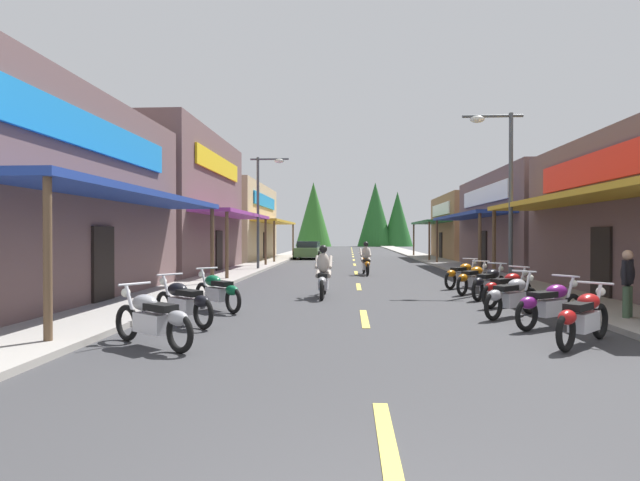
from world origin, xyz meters
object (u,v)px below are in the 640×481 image
object	(u,v)px
parked_car_curbside	(309,250)
streetlamp_right	(502,175)
motorcycle_parked_right_3	(507,288)
motorcycle_parked_right_0	(583,316)
motorcycle_parked_right_6	(462,274)
rider_cruising_lead	(323,276)
motorcycle_parked_right_5	(473,278)
pedestrian_by_shop	(628,281)
motorcycle_parked_right_1	(550,304)
motorcycle_parked_left_0	(153,318)
rider_cruising_trailing	(366,261)
motorcycle_parked_left_1	(183,301)
motorcycle_parked_left_2	(218,291)
streetlamp_left	(264,197)
motorcycle_parked_right_2	(511,296)
motorcycle_parked_right_4	(489,282)

from	to	relation	value
parked_car_curbside	streetlamp_right	bearing A→B (deg)	-156.86
streetlamp_right	motorcycle_parked_right_3	xyz separation A→B (m)	(-1.06, -4.07, -3.44)
motorcycle_parked_right_0	motorcycle_parked_right_6	xyz separation A→B (m)	(0.02, 9.18, 0.00)
rider_cruising_lead	motorcycle_parked_right_3	bearing A→B (deg)	-108.33
motorcycle_parked_right_0	motorcycle_parked_right_5	size ratio (longest dim) A/B	0.95
pedestrian_by_shop	motorcycle_parked_right_1	bearing A→B (deg)	63.39
motorcycle_parked_left_0	pedestrian_by_shop	distance (m)	9.56
motorcycle_parked_right_6	parked_car_curbside	bearing A→B (deg)	62.79
rider_cruising_lead	rider_cruising_trailing	bearing A→B (deg)	-10.04
motorcycle_parked_right_3	motorcycle_parked_right_6	bearing A→B (deg)	52.83
motorcycle_parked_right_1	motorcycle_parked_left_1	world-z (taller)	same
motorcycle_parked_left_2	streetlamp_right	bearing A→B (deg)	-103.44
motorcycle_parked_right_6	motorcycle_parked_left_1	xyz separation A→B (m)	(-7.39, -7.68, 0.00)
streetlamp_left	rider_cruising_lead	world-z (taller)	streetlamp_left
streetlamp_right	motorcycle_parked_right_1	world-z (taller)	streetlamp_right
motorcycle_parked_right_6	rider_cruising_trailing	size ratio (longest dim) A/B	0.75
streetlamp_left	motorcycle_parked_right_3	bearing A→B (deg)	-56.14
motorcycle_parked_right_1	motorcycle_parked_left_2	distance (m)	7.52
motorcycle_parked_right_1	streetlamp_right	bearing A→B (deg)	45.99
streetlamp_left	motorcycle_parked_right_6	distance (m)	12.33
streetlamp_right	rider_cruising_lead	size ratio (longest dim) A/B	2.81
motorcycle_parked_right_5	pedestrian_by_shop	bearing A→B (deg)	-119.17
motorcycle_parked_left_1	rider_cruising_lead	xyz separation A→B (m)	(2.66, 4.76, 0.17)
motorcycle_parked_right_2	motorcycle_parked_left_2	xyz separation A→B (m)	(-6.92, 0.65, 0.00)
motorcycle_parked_right_3	motorcycle_parked_right_6	distance (m)	4.55
motorcycle_parked_right_3	motorcycle_parked_right_4	bearing A→B (deg)	52.25
rider_cruising_trailing	parked_car_curbside	distance (m)	16.48
motorcycle_parked_left_2	rider_cruising_trailing	size ratio (longest dim) A/B	0.74
streetlamp_right	motorcycle_parked_right_1	xyz separation A→B (m)	(-1.16, -7.10, -3.44)
pedestrian_by_shop	parked_car_curbside	size ratio (longest dim) A/B	0.35
motorcycle_parked_right_2	motorcycle_parked_right_3	xyz separation A→B (m)	(0.45, 1.75, 0.00)
motorcycle_parked_right_4	motorcycle_parked_right_5	xyz separation A→B (m)	(-0.15, 1.27, 0.00)
streetlamp_left	rider_cruising_lead	distance (m)	12.25
motorcycle_parked_right_6	rider_cruising_trailing	world-z (taller)	rider_cruising_trailing
streetlamp_right	motorcycle_parked_right_0	size ratio (longest dim) A/B	3.75
motorcycle_parked_left_0	motorcycle_parked_right_1	bearing A→B (deg)	-129.01
motorcycle_parked_left_1	motorcycle_parked_left_0	bearing A→B (deg)	134.74
motorcycle_parked_right_6	pedestrian_by_shop	size ratio (longest dim) A/B	1.03
motorcycle_parked_right_4	pedestrian_by_shop	world-z (taller)	pedestrian_by_shop
motorcycle_parked_right_3	motorcycle_parked_right_4	distance (m)	1.56
motorcycle_parked_right_5	motorcycle_parked_left_0	xyz separation A→B (m)	(-7.19, -8.02, 0.00)
motorcycle_parked_right_4	motorcycle_parked_right_6	world-z (taller)	same
motorcycle_parked_left_1	motorcycle_parked_left_2	xyz separation A→B (m)	(0.18, 2.02, 0.00)
motorcycle_parked_right_1	rider_cruising_trailing	size ratio (longest dim) A/B	0.85
motorcycle_parked_right_3	rider_cruising_lead	world-z (taller)	rider_cruising_lead
motorcycle_parked_left_0	motorcycle_parked_left_1	bearing A→B (deg)	-50.65
motorcycle_parked_left_0	motorcycle_parked_right_0	bearing A→B (deg)	-141.16
streetlamp_left	motorcycle_parked_left_0	size ratio (longest dim) A/B	3.28
motorcycle_parked_right_0	motorcycle_parked_left_1	xyz separation A→B (m)	(-7.37, 1.50, 0.00)
pedestrian_by_shop	streetlamp_right	bearing A→B (deg)	-39.77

